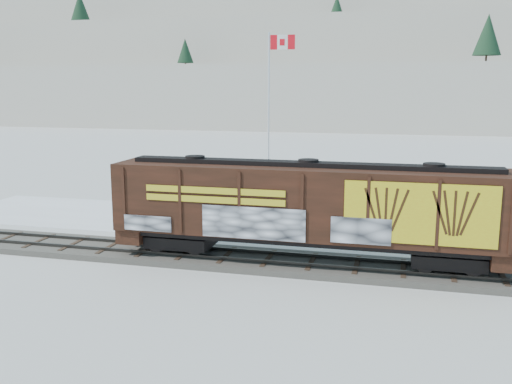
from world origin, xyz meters
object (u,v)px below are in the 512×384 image
(hopper_railcar, at_px, (308,205))
(car_dark, at_px, (364,218))
(car_silver, at_px, (235,213))
(car_white, at_px, (190,206))
(flagpole, at_px, (270,138))

(hopper_railcar, bearing_deg, car_dark, 74.77)
(car_silver, distance_m, car_white, 3.10)
(car_white, bearing_deg, car_silver, -94.37)
(flagpole, distance_m, car_dark, 11.47)
(hopper_railcar, relative_size, car_dark, 3.77)
(car_silver, height_order, car_white, car_white)
(hopper_railcar, relative_size, flagpole, 1.49)
(car_white, relative_size, car_dark, 1.09)
(hopper_railcar, bearing_deg, car_silver, 127.90)
(flagpole, bearing_deg, car_dark, -47.50)
(car_silver, relative_size, car_white, 0.78)
(hopper_railcar, xyz_separation_m, car_silver, (-5.42, 6.97, -2.17))
(flagpole, height_order, car_silver, flagpole)
(car_silver, bearing_deg, flagpole, 9.18)
(flagpole, height_order, car_white, flagpole)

